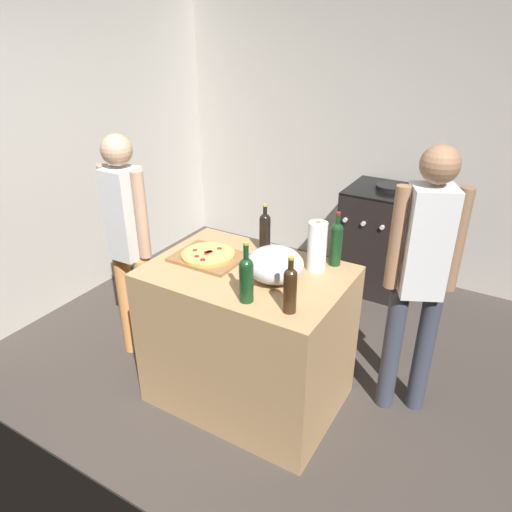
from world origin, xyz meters
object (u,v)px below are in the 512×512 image
(wine_bottle_amber, at_px, (336,242))
(stove, at_px, (381,239))
(wine_bottle_green, at_px, (265,231))
(person_in_stripes, at_px, (128,240))
(wine_bottle_dark, at_px, (290,288))
(person_in_red, at_px, (421,271))
(paper_towel_roll, at_px, (317,246))
(mixing_bowl, at_px, (275,265))
(wine_bottle_clear, at_px, (246,277))
(pizza, at_px, (208,254))

(wine_bottle_amber, xyz_separation_m, stove, (-0.14, 1.50, -0.60))
(wine_bottle_green, distance_m, person_in_stripes, 0.92)
(wine_bottle_dark, bearing_deg, person_in_red, 55.27)
(paper_towel_roll, relative_size, wine_bottle_dark, 0.98)
(stove, bearing_deg, wine_bottle_amber, -84.75)
(mixing_bowl, bearing_deg, wine_bottle_clear, -94.55)
(paper_towel_roll, bearing_deg, wine_bottle_amber, 57.70)
(wine_bottle_green, distance_m, person_in_red, 0.93)
(mixing_bowl, bearing_deg, person_in_stripes, -179.99)
(wine_bottle_clear, bearing_deg, stove, 87.47)
(paper_towel_roll, height_order, person_in_red, person_in_red)
(stove, distance_m, person_in_red, 1.61)
(wine_bottle_amber, bearing_deg, wine_bottle_dark, -89.81)
(paper_towel_roll, height_order, wine_bottle_green, wine_bottle_green)
(wine_bottle_green, bearing_deg, wine_bottle_amber, 6.34)
(pizza, distance_m, person_in_stripes, 0.63)
(wine_bottle_amber, bearing_deg, wine_bottle_green, -173.66)
(pizza, xyz_separation_m, wine_bottle_clear, (0.44, -0.29, 0.10))
(paper_towel_roll, xyz_separation_m, person_in_stripes, (-1.23, -0.23, -0.16))
(wine_bottle_green, xyz_separation_m, wine_bottle_dark, (0.44, -0.53, -0.00))
(wine_bottle_dark, relative_size, person_in_red, 0.18)
(pizza, height_order, mixing_bowl, mixing_bowl)
(stove, bearing_deg, wine_bottle_clear, -92.53)
(pizza, height_order, stove, stove)
(mixing_bowl, bearing_deg, wine_bottle_green, 128.04)
(stove, xyz_separation_m, person_in_red, (0.61, -1.40, 0.49))
(wine_bottle_amber, distance_m, wine_bottle_dark, 0.58)
(mixing_bowl, relative_size, paper_towel_roll, 1.08)
(mixing_bowl, distance_m, stove, 1.92)
(pizza, xyz_separation_m, person_in_stripes, (-0.63, -0.03, -0.04))
(wine_bottle_amber, xyz_separation_m, wine_bottle_green, (-0.44, -0.05, -0.01))
(mixing_bowl, height_order, stove, mixing_bowl)
(mixing_bowl, xyz_separation_m, wine_bottle_amber, (0.21, 0.34, 0.05))
(person_in_stripes, bearing_deg, wine_bottle_amber, 14.82)
(wine_bottle_green, height_order, stove, wine_bottle_green)
(wine_bottle_clear, bearing_deg, wine_bottle_dark, 5.36)
(wine_bottle_dark, distance_m, person_in_red, 0.83)
(mixing_bowl, bearing_deg, pizza, 176.73)
(wine_bottle_dark, xyz_separation_m, wine_bottle_clear, (-0.23, -0.02, 0.00))
(wine_bottle_clear, relative_size, person_in_red, 0.20)
(paper_towel_roll, bearing_deg, person_in_red, 20.74)
(wine_bottle_amber, distance_m, stove, 1.62)
(pizza, xyz_separation_m, wine_bottle_dark, (0.68, -0.27, 0.10))
(mixing_bowl, relative_size, wine_bottle_green, 1.03)
(wine_bottle_amber, bearing_deg, person_in_stripes, -165.18)
(mixing_bowl, xyz_separation_m, person_in_stripes, (-1.09, -0.00, -0.11))
(pizza, xyz_separation_m, wine_bottle_amber, (0.68, 0.32, 0.11))
(mixing_bowl, distance_m, person_in_stripes, 1.10)
(mixing_bowl, height_order, paper_towel_roll, paper_towel_roll)
(person_in_stripes, bearing_deg, mixing_bowl, 0.01)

